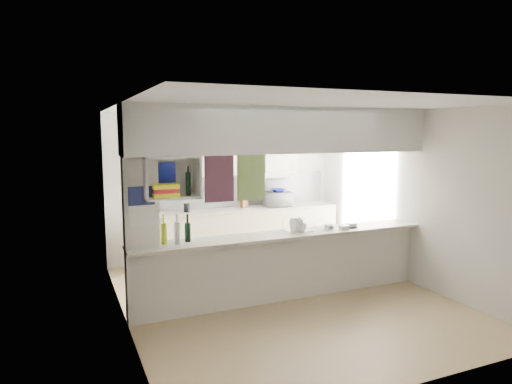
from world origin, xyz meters
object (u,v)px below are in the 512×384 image
microwave (278,199)px  dish_rack (298,225)px  bowl (278,190)px  wine_bottles (171,233)px

microwave → dish_rack: microwave is taller
bowl → wine_bottles: size_ratio=0.49×
dish_rack → wine_bottles: 1.79m
bowl → wine_bottles: wine_bottles is taller
microwave → dish_rack: bearing=78.3°
wine_bottles → dish_rack: bearing=1.2°
dish_rack → wine_bottles: (-1.79, -0.04, 0.06)m
microwave → bowl: 0.17m
microwave → wine_bottles: bearing=46.7°
dish_rack → wine_bottles: size_ratio=0.72×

